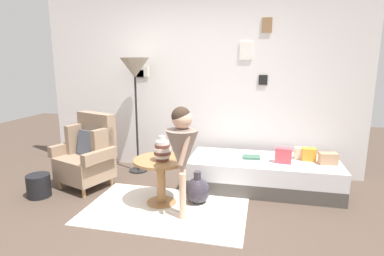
{
  "coord_description": "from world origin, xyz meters",
  "views": [
    {
      "loc": [
        0.98,
        -2.61,
        1.63
      ],
      "look_at": [
        0.15,
        0.95,
        0.85
      ],
      "focal_mm": 28.93,
      "sensor_mm": 36.0,
      "label": 1
    }
  ],
  "objects": [
    {
      "name": "magazine_basket",
      "position": [
        -1.67,
        0.44,
        0.14
      ],
      "size": [
        0.28,
        0.28,
        0.28
      ],
      "primitive_type": "cylinder",
      "color": "black",
      "rests_on": "ground"
    },
    {
      "name": "armchair",
      "position": [
        -1.25,
        0.9,
        0.44
      ],
      "size": [
        0.88,
        0.77,
        0.97
      ],
      "color": "tan",
      "rests_on": "ground"
    },
    {
      "name": "side_table",
      "position": [
        -0.14,
        0.6,
        0.4
      ],
      "size": [
        0.63,
        0.63,
        0.54
      ],
      "color": "#9E7042",
      "rests_on": "ground"
    },
    {
      "name": "person_child",
      "position": [
        0.19,
        0.33,
        0.77
      ],
      "size": [
        0.34,
        0.34,
        1.2
      ],
      "color": "#D8AD8E",
      "rests_on": "ground"
    },
    {
      "name": "pillow_head",
      "position": [
        1.79,
        1.3,
        0.47
      ],
      "size": [
        0.23,
        0.15,
        0.14
      ],
      "primitive_type": "cube",
      "rotation": [
        0.0,
        0.0,
        0.16
      ],
      "color": "tan",
      "rests_on": "daybed"
    },
    {
      "name": "vase_striped",
      "position": [
        -0.1,
        0.56,
        0.66
      ],
      "size": [
        0.2,
        0.2,
        0.29
      ],
      "color": "brown",
      "rests_on": "side_table"
    },
    {
      "name": "daybed",
      "position": [
        1.02,
        1.33,
        0.2
      ],
      "size": [
        1.91,
        0.81,
        0.4
      ],
      "color": "#4C4742",
      "rests_on": "ground"
    },
    {
      "name": "pillow_mid",
      "position": [
        1.57,
        1.41,
        0.48
      ],
      "size": [
        0.18,
        0.13,
        0.16
      ],
      "primitive_type": "cube",
      "rotation": [
        0.0,
        0.0,
        0.06
      ],
      "color": "orange",
      "rests_on": "daybed"
    },
    {
      "name": "floor_lamp",
      "position": [
        -0.84,
        1.58,
        1.48
      ],
      "size": [
        0.41,
        0.41,
        1.69
      ],
      "color": "black",
      "rests_on": "ground"
    },
    {
      "name": "ground_plane",
      "position": [
        0.0,
        0.0,
        0.0
      ],
      "size": [
        12.0,
        12.0,
        0.0
      ],
      "primitive_type": "plane",
      "color": "#4C3D33"
    },
    {
      "name": "demijohn_near",
      "position": [
        0.27,
        0.71,
        0.16
      ],
      "size": [
        0.3,
        0.3,
        0.39
      ],
      "color": "#332D38",
      "rests_on": "ground"
    },
    {
      "name": "book_on_daybed",
      "position": [
        0.86,
        1.33,
        0.42
      ],
      "size": [
        0.23,
        0.18,
        0.03
      ],
      "primitive_type": "cube",
      "rotation": [
        0.0,
        0.0,
        0.08
      ],
      "color": "#3D6852",
      "rests_on": "daybed"
    },
    {
      "name": "pillow_extra",
      "position": [
        1.25,
        1.24,
        0.5
      ],
      "size": [
        0.21,
        0.14,
        0.19
      ],
      "primitive_type": "cube",
      "rotation": [
        0.0,
        0.0,
        -0.13
      ],
      "color": "#D64C56",
      "rests_on": "daybed"
    },
    {
      "name": "gallery_wall",
      "position": [
        0.0,
        1.95,
        1.3
      ],
      "size": [
        4.8,
        0.12,
        2.6
      ],
      "color": "silver",
      "rests_on": "ground"
    },
    {
      "name": "rug",
      "position": [
        -0.04,
        0.45,
        0.01
      ],
      "size": [
        1.8,
        1.13,
        0.01
      ],
      "primitive_type": "cube",
      "color": "silver",
      "rests_on": "ground"
    },
    {
      "name": "pillow_back",
      "position": [
        1.5,
        1.46,
        0.47
      ],
      "size": [
        0.19,
        0.13,
        0.15
      ],
      "primitive_type": "cube",
      "rotation": [
        0.0,
        0.0,
        0.05
      ],
      "color": "beige",
      "rests_on": "daybed"
    }
  ]
}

